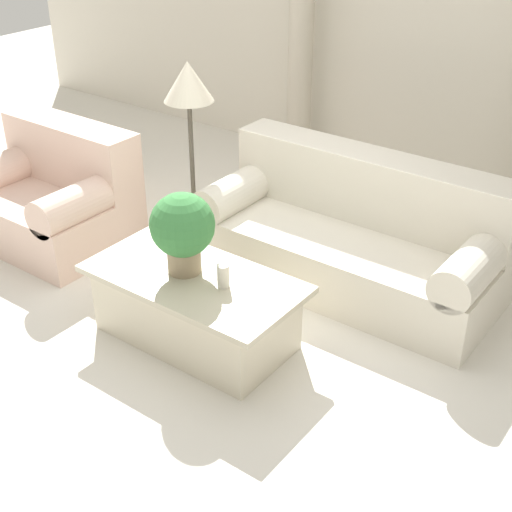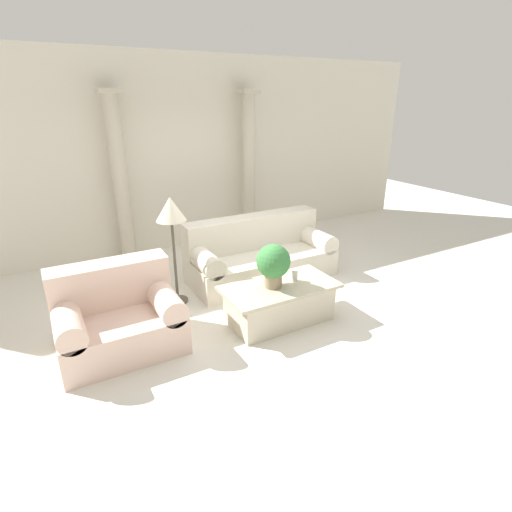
% 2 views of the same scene
% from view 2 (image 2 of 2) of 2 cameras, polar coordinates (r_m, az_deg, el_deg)
% --- Properties ---
extents(ground_plane, '(16.00, 16.00, 0.00)m').
position_cam_2_polar(ground_plane, '(5.24, -0.03, -6.86)').
color(ground_plane, silver).
extents(wall_back, '(10.00, 0.06, 3.20)m').
position_cam_2_polar(wall_back, '(7.11, -10.89, 13.99)').
color(wall_back, silver).
rests_on(wall_back, ground_plane).
extents(sofa_long, '(2.11, 0.90, 0.89)m').
position_cam_2_polar(sofa_long, '(5.88, 0.48, 0.21)').
color(sofa_long, beige).
rests_on(sofa_long, ground_plane).
extents(loveseat, '(1.24, 0.90, 0.89)m').
position_cam_2_polar(loveseat, '(4.50, -19.15, -8.08)').
color(loveseat, beige).
rests_on(loveseat, ground_plane).
extents(coffee_table, '(1.35, 0.70, 0.46)m').
position_cam_2_polar(coffee_table, '(4.79, 3.36, -6.64)').
color(coffee_table, beige).
rests_on(coffee_table, ground_plane).
extents(potted_plant, '(0.39, 0.39, 0.51)m').
position_cam_2_polar(potted_plant, '(4.53, 2.49, -1.02)').
color(potted_plant, '#937F60').
rests_on(potted_plant, coffee_table).
extents(pillar_candle, '(0.07, 0.07, 0.14)m').
position_cam_2_polar(pillar_candle, '(4.78, 5.53, -2.77)').
color(pillar_candle, silver).
rests_on(pillar_candle, coffee_table).
extents(floor_lamp, '(0.37, 0.37, 1.40)m').
position_cam_2_polar(floor_lamp, '(4.97, -12.03, 5.66)').
color(floor_lamp, '#4C473D').
rests_on(floor_lamp, ground_plane).
extents(column_left, '(0.32, 0.32, 2.63)m').
position_cam_2_polar(column_left, '(6.59, -18.83, 10.38)').
color(column_left, beige).
rests_on(column_left, ground_plane).
extents(column_right, '(0.32, 0.32, 2.63)m').
position_cam_2_polar(column_right, '(7.33, -1.04, 12.55)').
color(column_right, beige).
rests_on(column_right, ground_plane).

